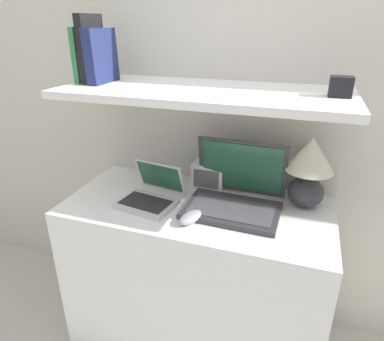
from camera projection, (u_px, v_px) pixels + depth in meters
The scene contains 13 objects.
wall_back at pixel (220, 70), 1.45m from camera, with size 6.00×0.05×2.40m.
desk at pixel (196, 275), 1.51m from camera, with size 1.06×0.51×0.71m.
back_riser at pixel (214, 205), 1.67m from camera, with size 1.06×0.04×1.14m.
shelf at pixel (203, 92), 1.25m from camera, with size 1.06×0.45×0.03m.
table_lamp at pixel (309, 168), 1.30m from camera, with size 0.18×0.18×0.28m.
laptop_large at pixel (235, 195), 1.33m from camera, with size 0.37×0.29×0.25m.
laptop_small at pixel (151, 195), 1.37m from camera, with size 0.25×0.25×0.15m.
computer_mouse at pixel (190, 217), 1.25m from camera, with size 0.09×0.12×0.04m.
router_box at pixel (209, 175), 1.49m from camera, with size 0.14×0.08×0.12m.
book_green at pixel (85, 55), 1.35m from camera, with size 0.02×0.15×0.21m.
book_black at pixel (91, 49), 1.33m from camera, with size 0.03×0.14×0.25m.
book_navy at pixel (101, 56), 1.33m from camera, with size 0.05×0.18×0.20m.
shelf_gadget at pixel (341, 87), 1.10m from camera, with size 0.07×0.06×0.07m.
Camera 1 is at (0.37, -0.89, 1.39)m, focal length 32.00 mm.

